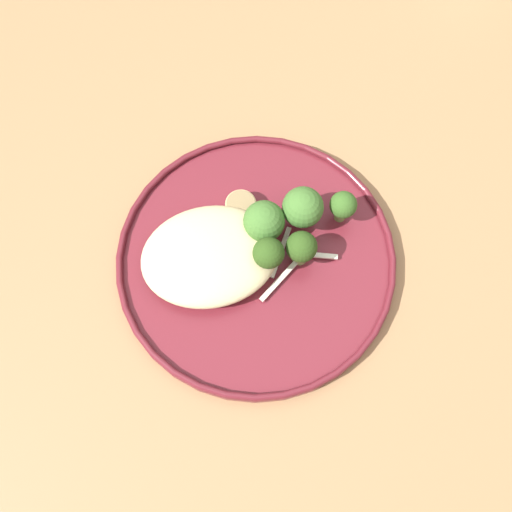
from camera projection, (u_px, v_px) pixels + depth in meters
The scene contains 17 objects.
ground at pixel (260, 355), 1.35m from camera, with size 6.00×6.00×0.00m, color #665B51.
wooden_dining_table at pixel (264, 248), 0.74m from camera, with size 1.40×1.00×0.74m.
dinner_plate at pixel (256, 260), 0.64m from camera, with size 0.29×0.29×0.02m.
noodle_bed at pixel (210, 256), 0.62m from camera, with size 0.14×0.11×0.03m.
seared_scallop_front_small at pixel (228, 271), 0.62m from camera, with size 0.04×0.04×0.01m.
seared_scallop_right_edge at pixel (203, 228), 0.64m from camera, with size 0.03×0.03×0.01m.
seared_scallop_tilted_round at pixel (205, 273), 0.62m from camera, with size 0.03×0.03×0.02m.
seared_scallop_on_noodles at pixel (218, 242), 0.63m from camera, with size 0.02×0.02×0.02m.
seared_scallop_rear_pale at pixel (241, 206), 0.64m from camera, with size 0.03×0.03×0.01m.
broccoli_floret_split_head at pixel (343, 206), 0.62m from camera, with size 0.03×0.03×0.05m.
broccoli_floret_near_rim at pixel (264, 222), 0.61m from camera, with size 0.04×0.04×0.06m.
broccoli_floret_tall_stalk at pixel (301, 248), 0.61m from camera, with size 0.03×0.03×0.05m.
broccoli_floret_beside_noodles at pixel (269, 254), 0.60m from camera, with size 0.03×0.03×0.05m.
broccoli_floret_front_edge at pixel (303, 208), 0.62m from camera, with size 0.04×0.04×0.06m.
onion_sliver_curled_piece at pixel (281, 252), 0.63m from camera, with size 0.06×0.01×0.00m, color silver.
onion_sliver_long_sliver at pixel (315, 255), 0.63m from camera, with size 0.05×0.01×0.00m, color silver.
onion_sliver_pale_crescent at pixel (282, 280), 0.62m from camera, with size 0.06×0.01×0.00m, color silver.
Camera 1 is at (0.06, 0.26, 1.35)m, focal length 42.95 mm.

